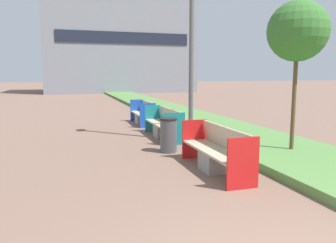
% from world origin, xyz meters
% --- Properties ---
extents(planter_grass_strip, '(2.80, 120.00, 0.18)m').
position_xyz_m(planter_grass_strip, '(3.20, 12.00, 0.09)').
color(planter_grass_strip, '#568442').
rests_on(planter_grass_strip, ground).
extents(building_backdrop, '(16.55, 8.13, 10.60)m').
position_xyz_m(building_backdrop, '(4.00, 37.11, 5.30)').
color(building_backdrop, gray).
rests_on(building_backdrop, ground).
extents(bench_red_frame, '(0.65, 2.35, 0.94)m').
position_xyz_m(bench_red_frame, '(0.94, 4.22, 0.38)').
color(bench_red_frame, gray).
rests_on(bench_red_frame, ground).
extents(bench_teal_frame, '(0.65, 2.44, 0.94)m').
position_xyz_m(bench_teal_frame, '(0.94, 8.10, 0.38)').
color(bench_teal_frame, gray).
rests_on(bench_teal_frame, ground).
extents(bench_blue_frame, '(0.65, 1.96, 0.94)m').
position_xyz_m(bench_blue_frame, '(0.94, 11.13, 0.36)').
color(bench_blue_frame, gray).
rests_on(bench_blue_frame, ground).
extents(litter_bin, '(0.45, 0.45, 0.90)m').
position_xyz_m(litter_bin, '(0.48, 6.14, 0.45)').
color(litter_bin, '#4C4F51').
rests_on(litter_bin, ground).
extents(street_lamp_post, '(0.24, 0.44, 6.81)m').
position_xyz_m(street_lamp_post, '(1.55, 7.31, 3.78)').
color(street_lamp_post, '#56595B').
rests_on(street_lamp_post, ground).
extents(sapling_tree_near, '(1.44, 1.44, 3.76)m').
position_xyz_m(sapling_tree_near, '(3.29, 4.84, 3.02)').
color(sapling_tree_near, brown).
rests_on(sapling_tree_near, ground).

